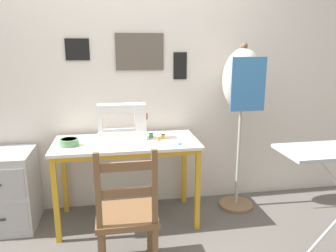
{
  "coord_description": "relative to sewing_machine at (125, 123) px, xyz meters",
  "views": [
    {
      "loc": [
        -0.11,
        -2.36,
        1.5
      ],
      "look_at": [
        0.35,
        0.26,
        0.85
      ],
      "focal_mm": 35.0,
      "sensor_mm": 36.0,
      "label": 1
    }
  ],
  "objects": [
    {
      "name": "thread_spool_far_edge",
      "position": [
        0.32,
        -0.03,
        -0.12
      ],
      "size": [
        0.04,
        0.04,
        0.04
      ],
      "color": "yellow",
      "rests_on": "sewing_table"
    },
    {
      "name": "thread_spool_mid_table",
      "position": [
        0.27,
        -0.1,
        -0.12
      ],
      "size": [
        0.03,
        0.03,
        0.04
      ],
      "color": "orange",
      "rests_on": "sewing_table"
    },
    {
      "name": "ground_plane",
      "position": [
        0.0,
        -0.34,
        -0.87
      ],
      "size": [
        14.0,
        14.0,
        0.0
      ],
      "primitive_type": "plane",
      "color": "#5B5651"
    },
    {
      "name": "fabric_bowl",
      "position": [
        -0.45,
        -0.11,
        -0.11
      ],
      "size": [
        0.15,
        0.15,
        0.06
      ],
      "color": "#56895B",
      "rests_on": "sewing_table"
    },
    {
      "name": "scissors",
      "position": [
        0.45,
        -0.21,
        -0.14
      ],
      "size": [
        0.13,
        0.11,
        0.01
      ],
      "color": "silver",
      "rests_on": "sewing_table"
    },
    {
      "name": "filing_cabinet",
      "position": [
        -1.0,
        0.03,
        -0.54
      ],
      "size": [
        0.47,
        0.47,
        0.66
      ],
      "color": "#B7B7BC",
      "rests_on": "ground_plane"
    },
    {
      "name": "wall_back",
      "position": [
        0.0,
        0.3,
        0.41
      ],
      "size": [
        10.0,
        0.07,
        2.55
      ],
      "color": "silver",
      "rests_on": "ground_plane"
    },
    {
      "name": "thread_spool_near_machine",
      "position": [
        0.22,
        0.01,
        -0.12
      ],
      "size": [
        0.04,
        0.04,
        0.04
      ],
      "color": "green",
      "rests_on": "sewing_table"
    },
    {
      "name": "sewing_table",
      "position": [
        0.0,
        -0.06,
        -0.23
      ],
      "size": [
        1.19,
        0.57,
        0.73
      ],
      "color": "silver",
      "rests_on": "ground_plane"
    },
    {
      "name": "sewing_machine",
      "position": [
        0.0,
        0.0,
        0.0
      ],
      "size": [
        0.41,
        0.15,
        0.33
      ],
      "color": "white",
      "rests_on": "sewing_table"
    },
    {
      "name": "dress_form",
      "position": [
        1.03,
        0.02,
        0.27
      ],
      "size": [
        0.36,
        0.32,
        1.53
      ],
      "color": "#846647",
      "rests_on": "ground_plane"
    },
    {
      "name": "wooden_chair",
      "position": [
        -0.04,
        -0.73,
        -0.45
      ],
      "size": [
        0.4,
        0.38,
        0.9
      ],
      "color": "brown",
      "rests_on": "ground_plane"
    }
  ]
}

